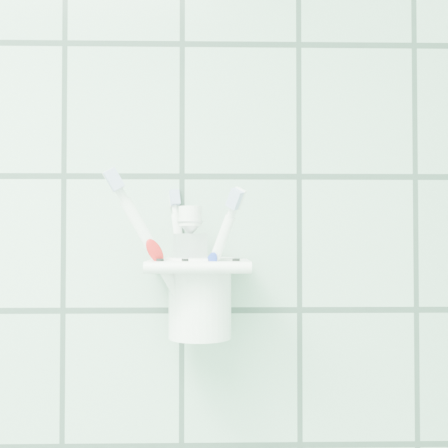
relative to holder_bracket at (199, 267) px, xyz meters
name	(u,v)px	position (x,y,z in m)	size (l,w,h in m)	color
holder_bracket	(199,267)	(0.00, 0.00, 0.00)	(0.12, 0.10, 0.04)	white
cup	(200,294)	(0.00, 0.00, -0.03)	(0.09, 0.09, 0.10)	white
toothbrush_pink	(200,240)	(0.00, -0.01, 0.03)	(0.10, 0.04, 0.22)	white
toothbrush_blue	(189,256)	(-0.01, 0.00, 0.01)	(0.03, 0.05, 0.18)	white
toothbrush_orange	(188,251)	(-0.01, 0.01, 0.02)	(0.07, 0.08, 0.19)	white
toothpaste_tube	(191,260)	(-0.01, -0.01, 0.01)	(0.04, 0.04, 0.15)	silver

